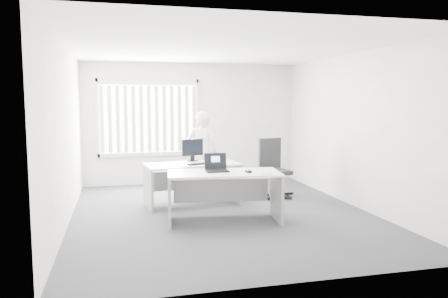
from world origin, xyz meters
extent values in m
plane|color=#47464D|center=(0.00, 0.00, 0.00)|extent=(6.00, 6.00, 0.00)
cube|color=white|center=(0.00, 3.00, 1.40)|extent=(5.00, 0.02, 2.80)
cube|color=white|center=(0.00, -3.00, 1.40)|extent=(5.00, 0.02, 2.80)
cube|color=white|center=(-2.50, 0.00, 1.40)|extent=(0.02, 6.00, 2.80)
cube|color=white|center=(2.50, 0.00, 1.40)|extent=(0.02, 6.00, 2.80)
cube|color=white|center=(0.00, 0.00, 2.80)|extent=(5.00, 6.00, 0.02)
cube|color=silver|center=(-1.00, 2.96, 1.55)|extent=(2.32, 0.06, 1.76)
cube|color=silver|center=(-0.09, -0.51, 0.79)|extent=(1.86, 1.04, 0.03)
cube|color=gray|center=(-0.94, -0.40, 0.39)|extent=(0.13, 0.76, 0.78)
cube|color=gray|center=(0.77, -0.61, 0.39)|extent=(0.13, 0.76, 0.78)
cube|color=silver|center=(-0.38, 0.75, 0.76)|extent=(1.79, 1.01, 0.03)
cube|color=gray|center=(-1.20, 0.64, 0.37)|extent=(0.13, 0.74, 0.75)
cube|color=gray|center=(0.45, 0.85, 0.37)|extent=(0.13, 0.74, 0.75)
cylinder|color=black|center=(1.34, 0.99, 0.04)|extent=(0.78, 0.78, 0.09)
cylinder|color=black|center=(1.34, 0.99, 0.26)|extent=(0.08, 0.08, 0.51)
cube|color=black|center=(1.34, 0.99, 0.51)|extent=(0.60, 0.60, 0.08)
cube|color=black|center=(1.30, 1.22, 0.87)|extent=(0.50, 0.15, 0.61)
imported|color=silver|center=(-0.02, 1.65, 0.86)|extent=(0.73, 0.60, 1.73)
cube|color=white|center=(0.23, -0.68, 0.81)|extent=(0.31, 0.26, 0.00)
cube|color=white|center=(0.53, -0.85, 0.81)|extent=(0.20, 0.24, 0.01)
cube|color=black|center=(-0.30, 0.60, 0.79)|extent=(0.42, 0.25, 0.02)
camera|label=1|loc=(-1.73, -7.15, 1.93)|focal=35.00mm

